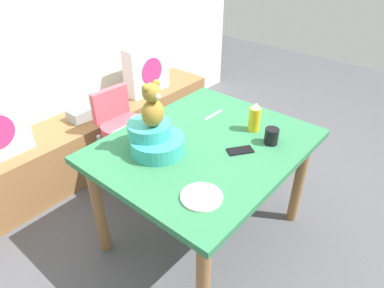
{
  "coord_description": "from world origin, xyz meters",
  "views": [
    {
      "loc": [
        -1.32,
        -1.02,
        1.83
      ],
      "look_at": [
        0.0,
        0.1,
        0.69
      ],
      "focal_mm": 32.16,
      "sensor_mm": 36.0,
      "label": 1
    }
  ],
  "objects_px": {
    "dining_table": "(205,157)",
    "infant_seat_teal": "(155,139)",
    "highchair": "(123,127)",
    "teddy_bear": "(152,106)",
    "pillow_floral_right": "(147,69)",
    "cell_phone": "(240,151)",
    "dinner_plate_near": "(202,197)",
    "ketchup_bottle": "(255,118)",
    "coffee_mug": "(272,136)",
    "book_stack": "(81,114)"
  },
  "relations": [
    {
      "from": "pillow_floral_right",
      "to": "ketchup_bottle",
      "type": "height_order",
      "value": "ketchup_bottle"
    },
    {
      "from": "highchair",
      "to": "teddy_bear",
      "type": "distance_m",
      "value": 0.86
    },
    {
      "from": "teddy_bear",
      "to": "coffee_mug",
      "type": "relative_size",
      "value": 2.08
    },
    {
      "from": "pillow_floral_right",
      "to": "infant_seat_teal",
      "type": "distance_m",
      "value": 1.41
    },
    {
      "from": "highchair",
      "to": "coffee_mug",
      "type": "distance_m",
      "value": 1.15
    },
    {
      "from": "book_stack",
      "to": "dinner_plate_near",
      "type": "distance_m",
      "value": 1.58
    },
    {
      "from": "dining_table",
      "to": "dinner_plate_near",
      "type": "height_order",
      "value": "dinner_plate_near"
    },
    {
      "from": "highchair",
      "to": "ketchup_bottle",
      "type": "relative_size",
      "value": 4.27
    },
    {
      "from": "dining_table",
      "to": "infant_seat_teal",
      "type": "relative_size",
      "value": 3.69
    },
    {
      "from": "dining_table",
      "to": "ketchup_bottle",
      "type": "distance_m",
      "value": 0.38
    },
    {
      "from": "infant_seat_teal",
      "to": "coffee_mug",
      "type": "relative_size",
      "value": 2.75
    },
    {
      "from": "infant_seat_teal",
      "to": "coffee_mug",
      "type": "bearing_deg",
      "value": -43.53
    },
    {
      "from": "ketchup_bottle",
      "to": "teddy_bear",
      "type": "bearing_deg",
      "value": 150.77
    },
    {
      "from": "pillow_floral_right",
      "to": "highchair",
      "type": "distance_m",
      "value": 0.79
    },
    {
      "from": "pillow_floral_right",
      "to": "coffee_mug",
      "type": "bearing_deg",
      "value": -106.38
    },
    {
      "from": "teddy_bear",
      "to": "cell_phone",
      "type": "bearing_deg",
      "value": -51.14
    },
    {
      "from": "pillow_floral_right",
      "to": "cell_phone",
      "type": "height_order",
      "value": "pillow_floral_right"
    },
    {
      "from": "dining_table",
      "to": "highchair",
      "type": "height_order",
      "value": "highchair"
    },
    {
      "from": "highchair",
      "to": "teddy_bear",
      "type": "relative_size",
      "value": 3.16
    },
    {
      "from": "highchair",
      "to": "infant_seat_teal",
      "type": "height_order",
      "value": "infant_seat_teal"
    },
    {
      "from": "infant_seat_teal",
      "to": "dinner_plate_near",
      "type": "bearing_deg",
      "value": -107.46
    },
    {
      "from": "pillow_floral_right",
      "to": "book_stack",
      "type": "distance_m",
      "value": 0.74
    },
    {
      "from": "infant_seat_teal",
      "to": "cell_phone",
      "type": "height_order",
      "value": "infant_seat_teal"
    },
    {
      "from": "dining_table",
      "to": "ketchup_bottle",
      "type": "height_order",
      "value": "ketchup_bottle"
    },
    {
      "from": "book_stack",
      "to": "teddy_bear",
      "type": "height_order",
      "value": "teddy_bear"
    },
    {
      "from": "book_stack",
      "to": "dinner_plate_near",
      "type": "xyz_separation_m",
      "value": [
        -0.35,
        -1.52,
        0.24
      ]
    },
    {
      "from": "pillow_floral_right",
      "to": "teddy_bear",
      "type": "xyz_separation_m",
      "value": [
        -0.93,
        -1.06,
        0.34
      ]
    },
    {
      "from": "highchair",
      "to": "dinner_plate_near",
      "type": "xyz_separation_m",
      "value": [
        -0.42,
        -1.09,
        0.22
      ]
    },
    {
      "from": "infant_seat_teal",
      "to": "ketchup_bottle",
      "type": "relative_size",
      "value": 1.78
    },
    {
      "from": "book_stack",
      "to": "dining_table",
      "type": "height_order",
      "value": "dining_table"
    },
    {
      "from": "coffee_mug",
      "to": "dinner_plate_near",
      "type": "height_order",
      "value": "coffee_mug"
    },
    {
      "from": "infant_seat_teal",
      "to": "highchair",
      "type": "bearing_deg",
      "value": 66.76
    },
    {
      "from": "coffee_mug",
      "to": "cell_phone",
      "type": "bearing_deg",
      "value": 154.45
    },
    {
      "from": "ketchup_bottle",
      "to": "coffee_mug",
      "type": "bearing_deg",
      "value": -111.2
    },
    {
      "from": "dining_table",
      "to": "cell_phone",
      "type": "xyz_separation_m",
      "value": [
        0.06,
        -0.2,
        0.11
      ]
    },
    {
      "from": "book_stack",
      "to": "coffee_mug",
      "type": "relative_size",
      "value": 1.67
    },
    {
      "from": "pillow_floral_right",
      "to": "infant_seat_teal",
      "type": "relative_size",
      "value": 1.33
    },
    {
      "from": "highchair",
      "to": "dinner_plate_near",
      "type": "relative_size",
      "value": 3.95
    },
    {
      "from": "pillow_floral_right",
      "to": "book_stack",
      "type": "bearing_deg",
      "value": 178.33
    },
    {
      "from": "dining_table",
      "to": "infant_seat_teal",
      "type": "xyz_separation_m",
      "value": [
        -0.24,
        0.17,
        0.17
      ]
    },
    {
      "from": "pillow_floral_right",
      "to": "dinner_plate_near",
      "type": "distance_m",
      "value": 1.85
    },
    {
      "from": "pillow_floral_right",
      "to": "cell_phone",
      "type": "distance_m",
      "value": 1.56
    },
    {
      "from": "teddy_bear",
      "to": "dinner_plate_near",
      "type": "xyz_separation_m",
      "value": [
        -0.14,
        -0.45,
        -0.27
      ]
    },
    {
      "from": "ketchup_bottle",
      "to": "cell_phone",
      "type": "relative_size",
      "value": 1.28
    },
    {
      "from": "highchair",
      "to": "teddy_bear",
      "type": "height_order",
      "value": "teddy_bear"
    },
    {
      "from": "ketchup_bottle",
      "to": "dinner_plate_near",
      "type": "relative_size",
      "value": 0.92
    },
    {
      "from": "coffee_mug",
      "to": "ketchup_bottle",
      "type": "bearing_deg",
      "value": 68.8
    },
    {
      "from": "infant_seat_teal",
      "to": "dining_table",
      "type": "bearing_deg",
      "value": -35.39
    },
    {
      "from": "pillow_floral_right",
      "to": "dining_table",
      "type": "xyz_separation_m",
      "value": [
        -0.69,
        -1.23,
        -0.04
      ]
    },
    {
      "from": "ketchup_bottle",
      "to": "dining_table",
      "type": "bearing_deg",
      "value": 156.04
    }
  ]
}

